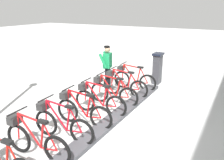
{
  "coord_description": "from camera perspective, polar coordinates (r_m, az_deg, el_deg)",
  "views": [
    {
      "loc": [
        -2.94,
        4.92,
        3.11
      ],
      "look_at": [
        0.5,
        -1.27,
        0.9
      ],
      "focal_mm": 38.27,
      "sensor_mm": 36.0,
      "label": 1
    }
  ],
  "objects": [
    {
      "name": "bike_docked_1",
      "position": [
        8.48,
        2.65,
        -1.11
      ],
      "size": [
        1.72,
        0.54,
        1.02
      ],
      "color": "black",
      "rests_on": "ground"
    },
    {
      "name": "bike_docked_4",
      "position": [
        6.49,
        -7.36,
        -7.21
      ],
      "size": [
        1.72,
        0.54,
        1.02
      ],
      "color": "black",
      "rests_on": "ground"
    },
    {
      "name": "bike_docked_6",
      "position": [
        5.4,
        -18.13,
        -13.36
      ],
      "size": [
        1.72,
        0.54,
        1.02
      ],
      "color": "black",
      "rests_on": "ground"
    },
    {
      "name": "bike_docked_0",
      "position": [
        9.2,
        4.97,
        0.33
      ],
      "size": [
        1.72,
        0.54,
        1.02
      ],
      "color": "black",
      "rests_on": "ground"
    },
    {
      "name": "dock_rail_base",
      "position": [
        6.5,
        -1.61,
        -10.77
      ],
      "size": [
        0.44,
        7.47,
        0.1
      ],
      "primitive_type": "cube",
      "color": "#47474C",
      "rests_on": "ground"
    },
    {
      "name": "ground_plane",
      "position": [
        6.52,
        -1.61,
        -11.15
      ],
      "size": [
        60.0,
        60.0,
        0.0
      ],
      "primitive_type": "plane",
      "color": "beige"
    },
    {
      "name": "bike_docked_2",
      "position": [
        7.79,
        -0.1,
        -2.8
      ],
      "size": [
        1.72,
        0.54,
        1.02
      ],
      "color": "black",
      "rests_on": "ground"
    },
    {
      "name": "bike_docked_5",
      "position": [
        5.91,
        -12.2,
        -10.05
      ],
      "size": [
        1.72,
        0.54,
        1.02
      ],
      "color": "black",
      "rests_on": "ground"
    },
    {
      "name": "payment_kiosk",
      "position": [
        10.01,
        10.79,
        2.88
      ],
      "size": [
        0.36,
        0.52,
        1.28
      ],
      "color": "#38383D",
      "rests_on": "ground"
    },
    {
      "name": "worker_near_rack",
      "position": [
        9.22,
        -1.14,
        3.51
      ],
      "size": [
        0.51,
        0.68,
        1.66
      ],
      "color": "white",
      "rests_on": "ground"
    },
    {
      "name": "bike_docked_3",
      "position": [
        7.12,
        -3.39,
        -4.82
      ],
      "size": [
        1.72,
        0.54,
        1.02
      ],
      "color": "black",
      "rests_on": "ground"
    }
  ]
}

